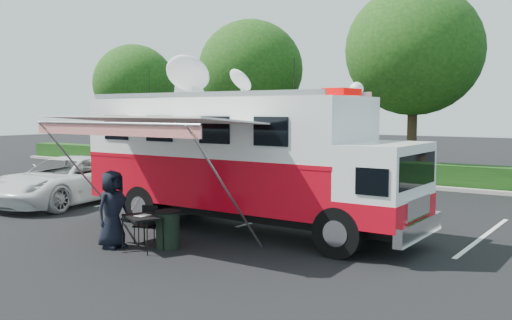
{
  "coord_description": "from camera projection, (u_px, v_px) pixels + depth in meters",
  "views": [
    {
      "loc": [
        8.91,
        -12.39,
        3.27
      ],
      "look_at": [
        0.0,
        0.5,
        1.9
      ],
      "focal_mm": 40.0,
      "sensor_mm": 36.0,
      "label": 1
    }
  ],
  "objects": [
    {
      "name": "awning",
      "position": [
        146.0,
        123.0,
        13.51
      ],
      "size": [
        5.25,
        2.71,
        3.17
      ],
      "color": "silver",
      "rests_on": "ground_plane"
    },
    {
      "name": "stall_lines",
      "position": [
        288.0,
        213.0,
        18.23
      ],
      "size": [
        24.12,
        5.5,
        0.01
      ],
      "color": "silver",
      "rests_on": "ground_plane"
    },
    {
      "name": "back_border",
      "position": [
        438.0,
        71.0,
        24.97
      ],
      "size": [
        60.0,
        6.14,
        8.87
      ],
      "color": "#9E998E",
      "rests_on": "ground_plane"
    },
    {
      "name": "person",
      "position": [
        113.0,
        248.0,
        13.6
      ],
      "size": [
        0.61,
        0.92,
        1.86
      ],
      "primitive_type": "imported",
      "rotation": [
        0.0,
        0.0,
        1.59
      ],
      "color": "black",
      "rests_on": "ground_plane"
    },
    {
      "name": "command_truck",
      "position": [
        243.0,
        158.0,
        15.36
      ],
      "size": [
        9.61,
        2.64,
        4.62
      ],
      "color": "black",
      "rests_on": "ground_plane"
    },
    {
      "name": "trash_bin",
      "position": [
        168.0,
        229.0,
        13.51
      ],
      "size": [
        0.61,
        0.61,
        0.9
      ],
      "color": "black",
      "rests_on": "ground_plane"
    },
    {
      "name": "ground_plane",
      "position": [
        246.0,
        231.0,
        15.49
      ],
      "size": [
        120.0,
        120.0,
        0.0
      ],
      "primitive_type": "plane",
      "color": "black",
      "rests_on": "ground"
    },
    {
      "name": "folding_chair",
      "position": [
        147.0,
        221.0,
        14.15
      ],
      "size": [
        0.54,
        0.57,
        0.9
      ],
      "color": "black",
      "rests_on": "ground_plane"
    },
    {
      "name": "folding_table",
      "position": [
        143.0,
        218.0,
        13.22
      ],
      "size": [
        1.17,
        1.03,
        0.83
      ],
      "color": "black",
      "rests_on": "ground_plane"
    },
    {
      "name": "white_suv",
      "position": [
        67.0,
        203.0,
        20.07
      ],
      "size": [
        3.69,
        6.28,
        1.64
      ],
      "primitive_type": "imported",
      "rotation": [
        0.0,
        0.0,
        0.17
      ],
      "color": "silver",
      "rests_on": "ground_plane"
    }
  ]
}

